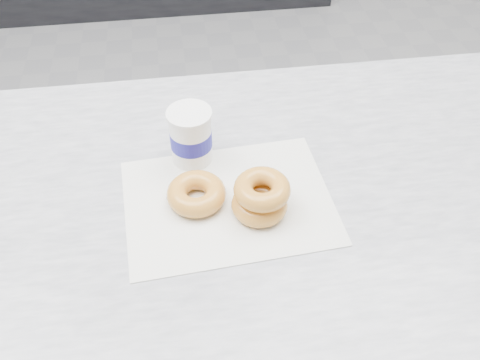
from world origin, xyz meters
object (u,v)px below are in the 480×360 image
(donut_single, at_px, (196,194))
(coffee_cup, at_px, (191,136))
(donut_stack, at_px, (261,197))
(counter, at_px, (100,354))

(donut_single, height_order, coffee_cup, coffee_cup)
(donut_single, relative_size, donut_stack, 0.76)
(donut_stack, height_order, coffee_cup, coffee_cup)
(counter, bearing_deg, donut_stack, -4.27)
(coffee_cup, bearing_deg, donut_stack, -35.06)
(coffee_cup, bearing_deg, donut_single, -70.58)
(counter, height_order, donut_stack, donut_stack)
(donut_stack, bearing_deg, donut_single, 160.56)
(donut_single, bearing_deg, counter, -177.62)
(counter, height_order, donut_single, donut_single)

